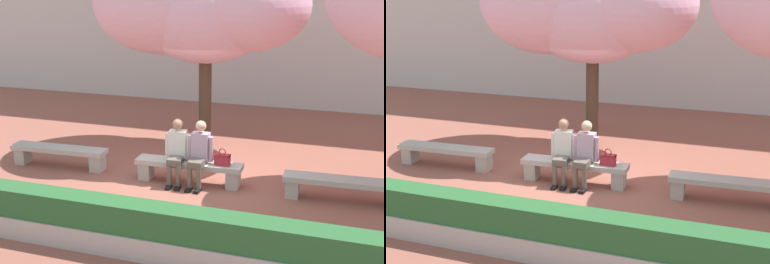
{
  "view_description": "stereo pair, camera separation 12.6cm",
  "coord_description": "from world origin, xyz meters",
  "views": [
    {
      "loc": [
        3.3,
        -9.43,
        3.9
      ],
      "look_at": [
        0.0,
        0.2,
        1.0
      ],
      "focal_mm": 50.0,
      "sensor_mm": 36.0,
      "label": 1
    },
    {
      "loc": [
        3.42,
        -9.39,
        3.9
      ],
      "look_at": [
        0.0,
        0.2,
        1.0
      ],
      "focal_mm": 50.0,
      "sensor_mm": 36.0,
      "label": 2
    }
  ],
  "objects": [
    {
      "name": "stone_bench_center",
      "position": [
        2.96,
        0.0,
        0.31
      ],
      "size": [
        2.16,
        0.52,
        0.45
      ],
      "color": "#ADA89E",
      "rests_on": "ground"
    },
    {
      "name": "stone_bench_near_west",
      "position": [
        0.0,
        0.0,
        0.31
      ],
      "size": [
        2.16,
        0.52,
        0.45
      ],
      "color": "#ADA89E",
      "rests_on": "ground"
    },
    {
      "name": "person_seated_right",
      "position": [
        0.24,
        -0.05,
        0.7
      ],
      "size": [
        0.51,
        0.68,
        1.29
      ],
      "color": "black",
      "rests_on": "ground"
    },
    {
      "name": "person_seated_left",
      "position": [
        -0.23,
        -0.05,
        0.7
      ],
      "size": [
        0.51,
        0.72,
        1.29
      ],
      "color": "black",
      "rests_on": "ground"
    },
    {
      "name": "handbag",
      "position": [
        0.69,
        0.0,
        0.58
      ],
      "size": [
        0.3,
        0.15,
        0.34
      ],
      "color": "#A3232D",
      "rests_on": "stone_bench_near_west"
    },
    {
      "name": "cherry_tree_main",
      "position": [
        -0.51,
        2.22,
        3.35
      ],
      "size": [
        4.91,
        3.3,
        4.61
      ],
      "color": "#473323",
      "rests_on": "ground"
    },
    {
      "name": "planter_hedge_foreground",
      "position": [
        0.0,
        -2.96,
        0.39
      ],
      "size": [
        10.09,
        0.5,
        0.8
      ],
      "color": "#ADA89E",
      "rests_on": "ground"
    },
    {
      "name": "stone_bench_west_end",
      "position": [
        -2.96,
        0.0,
        0.31
      ],
      "size": [
        2.16,
        0.52,
        0.45
      ],
      "color": "#ADA89E",
      "rests_on": "ground"
    },
    {
      "name": "ground_plane",
      "position": [
        0.0,
        0.0,
        0.0
      ],
      "size": [
        100.0,
        100.0,
        0.0
      ],
      "primitive_type": "plane",
      "color": "#8E5142"
    }
  ]
}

